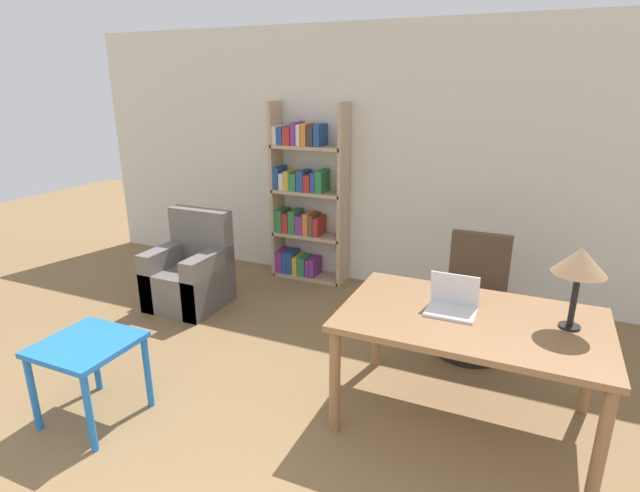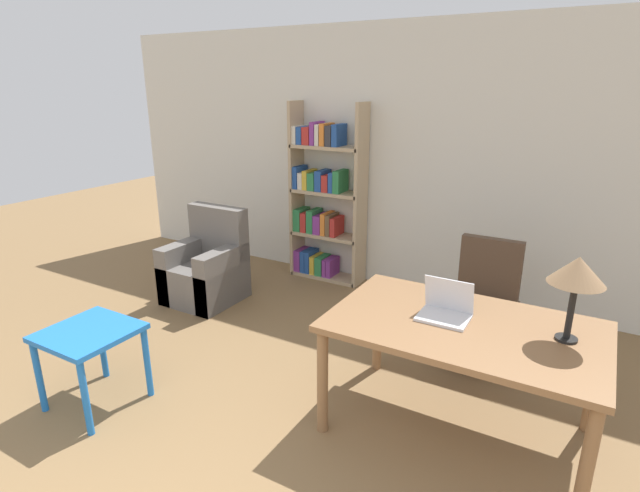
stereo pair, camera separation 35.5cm
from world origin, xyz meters
name	(u,v)px [view 1 (the left image)]	position (x,y,z in m)	size (l,w,h in m)	color
wall_back	(420,163)	(0.00, 4.53, 1.35)	(8.00, 0.06, 2.70)	silver
desk	(470,330)	(0.85, 2.43, 0.66)	(1.58, 0.97, 0.75)	olive
laptop	(452,303)	(0.72, 2.46, 0.80)	(0.30, 0.23, 0.24)	silver
table_lamp	(580,263)	(1.39, 2.52, 1.15)	(0.30, 0.30, 0.49)	black
office_chair	(474,302)	(0.75, 3.45, 0.41)	(0.59, 0.59, 0.96)	black
side_table_blue	(88,355)	(-1.37, 1.48, 0.47)	(0.55, 0.56, 0.56)	blue
armchair	(191,275)	(-1.92, 3.20, 0.31)	(0.66, 0.67, 0.93)	#66605B
bookshelf	(304,202)	(-1.22, 4.34, 0.87)	(0.84, 0.28, 1.94)	tan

